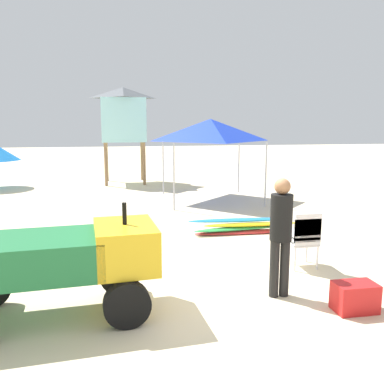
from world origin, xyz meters
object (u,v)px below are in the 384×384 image
(traffic_cone_near, at_px, (142,229))
(stacked_plastic_chairs, at_px, (304,235))
(cooler_box, at_px, (355,297))
(utility_cart, at_px, (64,259))
(lifeguard_tower, at_px, (123,114))
(surfboard_pile, at_px, (245,226))
(lifeguard_near_left, at_px, (281,229))
(popup_canopy, at_px, (211,130))

(traffic_cone_near, bearing_deg, stacked_plastic_chairs, -40.78)
(stacked_plastic_chairs, xyz_separation_m, cooler_box, (-0.05, -1.70, -0.40))
(utility_cart, xyz_separation_m, lifeguard_tower, (1.04, 12.32, 2.13))
(surfboard_pile, distance_m, lifeguard_near_left, 3.67)
(stacked_plastic_chairs, xyz_separation_m, lifeguard_near_left, (-0.88, -1.04, 0.42))
(lifeguard_near_left, relative_size, traffic_cone_near, 3.66)
(lifeguard_near_left, distance_m, traffic_cone_near, 3.92)
(surfboard_pile, bearing_deg, lifeguard_tower, 106.58)
(stacked_plastic_chairs, distance_m, traffic_cone_near, 3.60)
(surfboard_pile, xyz_separation_m, traffic_cone_near, (-2.43, -0.13, 0.09))
(utility_cart, distance_m, lifeguard_tower, 12.55)
(cooler_box, bearing_deg, stacked_plastic_chairs, 88.27)
(utility_cart, xyz_separation_m, surfboard_pile, (3.64, 3.57, -0.63))
(stacked_plastic_chairs, xyz_separation_m, popup_canopy, (-0.17, 6.68, 1.72))
(popup_canopy, bearing_deg, utility_cart, -115.79)
(stacked_plastic_chairs, bearing_deg, lifeguard_near_left, -130.36)
(popup_canopy, height_order, cooler_box, popup_canopy)
(lifeguard_near_left, bearing_deg, stacked_plastic_chairs, 49.64)
(lifeguard_tower, bearing_deg, cooler_box, -77.60)
(stacked_plastic_chairs, height_order, cooler_box, stacked_plastic_chairs)
(stacked_plastic_chairs, bearing_deg, lifeguard_tower, 104.44)
(surfboard_pile, height_order, traffic_cone_near, traffic_cone_near)
(utility_cart, height_order, cooler_box, utility_cart)
(lifeguard_tower, bearing_deg, surfboard_pile, -73.42)
(lifeguard_near_left, distance_m, lifeguard_tower, 12.57)
(cooler_box, bearing_deg, traffic_cone_near, 123.40)
(utility_cart, distance_m, cooler_box, 3.96)
(surfboard_pile, relative_size, popup_canopy, 0.91)
(lifeguard_tower, bearing_deg, lifeguard_near_left, -80.71)
(popup_canopy, bearing_deg, lifeguard_tower, 120.89)
(popup_canopy, bearing_deg, surfboard_pile, -91.57)
(surfboard_pile, bearing_deg, utility_cart, -135.55)
(surfboard_pile, bearing_deg, cooler_box, -86.79)
(cooler_box, bearing_deg, lifeguard_near_left, 141.78)
(lifeguard_near_left, height_order, lifeguard_tower, lifeguard_tower)
(utility_cart, bearing_deg, popup_canopy, 64.21)
(utility_cart, bearing_deg, lifeguard_near_left, 1.13)
(utility_cart, relative_size, traffic_cone_near, 5.44)
(cooler_box, bearing_deg, utility_cart, 171.26)
(traffic_cone_near, distance_m, cooler_box, 4.83)
(lifeguard_near_left, bearing_deg, utility_cart, -178.87)
(utility_cart, bearing_deg, surfboard_pile, 44.45)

